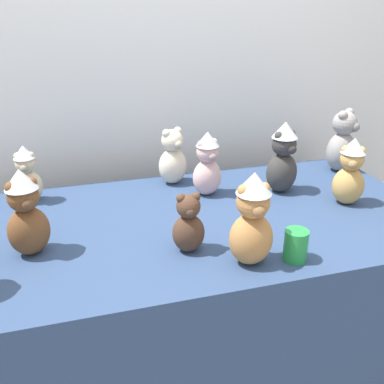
% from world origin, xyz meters
% --- Properties ---
extents(wall_back, '(7.00, 0.08, 2.60)m').
position_xyz_m(wall_back, '(0.00, 0.98, 1.30)').
color(wall_back, white).
rests_on(wall_back, ground_plane).
extents(display_table, '(1.97, 0.97, 0.74)m').
position_xyz_m(display_table, '(0.00, 0.25, 0.37)').
color(display_table, navy).
rests_on(display_table, ground_plane).
extents(teddy_bear_ash, '(0.21, 0.20, 0.31)m').
position_xyz_m(teddy_bear_ash, '(0.87, 0.57, 0.88)').
color(teddy_bear_ash, gray).
rests_on(teddy_bear_ash, display_table).
extents(teddy_bear_blush, '(0.15, 0.14, 0.29)m').
position_xyz_m(teddy_bear_blush, '(0.13, 0.47, 0.88)').
color(teddy_bear_blush, beige).
rests_on(teddy_bear_blush, display_table).
extents(teddy_bear_cocoa, '(0.12, 0.10, 0.22)m').
position_xyz_m(teddy_bear_cocoa, '(-0.08, 0.03, 0.84)').
color(teddy_bear_cocoa, '#4C3323').
rests_on(teddy_bear_cocoa, display_table).
extents(teddy_bear_sand, '(0.12, 0.11, 0.25)m').
position_xyz_m(teddy_bear_sand, '(-0.62, 0.61, 0.86)').
color(teddy_bear_sand, '#CCB78E').
rests_on(teddy_bear_sand, display_table).
extents(teddy_bear_honey, '(0.17, 0.16, 0.29)m').
position_xyz_m(teddy_bear_honey, '(0.68, 0.22, 0.88)').
color(teddy_bear_honey, tan).
rests_on(teddy_bear_honey, display_table).
extents(teddy_bear_cream, '(0.17, 0.16, 0.27)m').
position_xyz_m(teddy_bear_cream, '(0.02, 0.64, 0.86)').
color(teddy_bear_cream, beige).
rests_on(teddy_bear_cream, display_table).
extents(teddy_bear_caramel, '(0.15, 0.13, 0.32)m').
position_xyz_m(teddy_bear_caramel, '(0.10, -0.10, 0.90)').
color(teddy_bear_caramel, '#B27A42').
rests_on(teddy_bear_caramel, display_table).
extents(teddy_bear_charcoal, '(0.18, 0.16, 0.32)m').
position_xyz_m(teddy_bear_charcoal, '(0.46, 0.41, 0.90)').
color(teddy_bear_charcoal, '#383533').
rests_on(teddy_bear_charcoal, display_table).
extents(teddy_bear_chestnut, '(0.17, 0.16, 0.31)m').
position_xyz_m(teddy_bear_chestnut, '(-0.60, 0.16, 0.89)').
color(teddy_bear_chestnut, brown).
rests_on(teddy_bear_chestnut, display_table).
extents(party_cup_green, '(0.08, 0.08, 0.11)m').
position_xyz_m(party_cup_green, '(0.25, -0.12, 0.79)').
color(party_cup_green, '#238C3D').
rests_on(party_cup_green, display_table).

